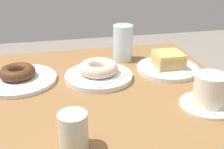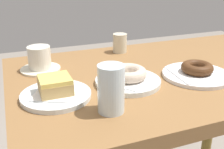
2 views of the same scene
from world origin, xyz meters
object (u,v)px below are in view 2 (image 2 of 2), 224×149
at_px(plate_sugar_ring, 128,81).
at_px(plate_chocolate_ring, 196,75).
at_px(water_glass, 111,89).
at_px(donut_sugar_ring, 128,73).
at_px(plate_glazed_square, 56,95).
at_px(donut_glazed_square, 55,85).
at_px(coffee_cup, 40,60).
at_px(donut_chocolate_ring, 197,68).
at_px(sugar_jar, 120,43).

xyz_separation_m(plate_sugar_ring, plate_chocolate_ring, (-0.23, 0.03, -0.00)).
height_order(plate_sugar_ring, water_glass, water_glass).
relative_size(donut_sugar_ring, plate_chocolate_ring, 0.52).
distance_m(plate_chocolate_ring, plate_glazed_square, 0.46).
bearing_deg(donut_glazed_square, coffee_cup, -87.34).
xyz_separation_m(plate_sugar_ring, donut_chocolate_ring, (-0.23, 0.03, 0.02)).
height_order(donut_sugar_ring, water_glass, water_glass).
distance_m(plate_glazed_square, coffee_cup, 0.23).
distance_m(donut_chocolate_ring, coffee_cup, 0.53).
height_order(donut_sugar_ring, coffee_cup, coffee_cup).
relative_size(donut_chocolate_ring, coffee_cup, 0.75).
bearing_deg(coffee_cup, plate_glazed_square, 92.66).
relative_size(plate_sugar_ring, donut_sugar_ring, 1.75).
bearing_deg(plate_chocolate_ring, donut_sugar_ring, -6.99).
bearing_deg(donut_glazed_square, donut_sugar_ring, -176.38).
height_order(plate_sugar_ring, plate_glazed_square, plate_sugar_ring).
bearing_deg(donut_sugar_ring, sugar_jar, -108.32).
distance_m(donut_sugar_ring, plate_chocolate_ring, 0.24).
bearing_deg(donut_chocolate_ring, donut_glazed_square, -1.80).
bearing_deg(plate_chocolate_ring, donut_glazed_square, -1.80).
xyz_separation_m(donut_glazed_square, sugar_jar, (-0.33, -0.32, -0.00)).
bearing_deg(plate_chocolate_ring, coffee_cup, -27.73).
bearing_deg(coffee_cup, plate_sugar_ring, 137.25).
bearing_deg(water_glass, donut_sugar_ring, -128.11).
relative_size(plate_sugar_ring, water_glass, 1.65).
xyz_separation_m(plate_sugar_ring, sugar_jar, (-0.10, -0.31, 0.03)).
xyz_separation_m(donut_chocolate_ring, water_glass, (0.34, 0.11, 0.03)).
relative_size(donut_sugar_ring, water_glass, 0.94).
distance_m(water_glass, coffee_cup, 0.38).
relative_size(plate_sugar_ring, sugar_jar, 2.61).
bearing_deg(water_glass, plate_sugar_ring, -128.11).
height_order(donut_sugar_ring, plate_chocolate_ring, donut_sugar_ring).
bearing_deg(coffee_cup, donut_chocolate_ring, 152.27).
distance_m(coffee_cup, sugar_jar, 0.35).
distance_m(water_glass, sugar_jar, 0.50).
distance_m(plate_sugar_ring, plate_chocolate_ring, 0.24).
bearing_deg(plate_sugar_ring, coffee_cup, -42.75).
height_order(plate_sugar_ring, donut_sugar_ring, donut_sugar_ring).
bearing_deg(plate_glazed_square, plate_sugar_ring, -176.38).
bearing_deg(plate_sugar_ring, donut_sugar_ring, 0.00).
bearing_deg(water_glass, plate_chocolate_ring, -162.06).
height_order(plate_sugar_ring, coffee_cup, coffee_cup).
bearing_deg(donut_glazed_square, sugar_jar, -135.27).
distance_m(donut_sugar_ring, donut_glazed_square, 0.23).
bearing_deg(donut_glazed_square, plate_chocolate_ring, 178.20).
bearing_deg(coffee_cup, donut_glazed_square, 92.66).
height_order(plate_sugar_ring, sugar_jar, sugar_jar).
relative_size(plate_glazed_square, coffee_cup, 1.42).
bearing_deg(sugar_jar, donut_chocolate_ring, 111.04).
bearing_deg(plate_glazed_square, water_glass, 132.63).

